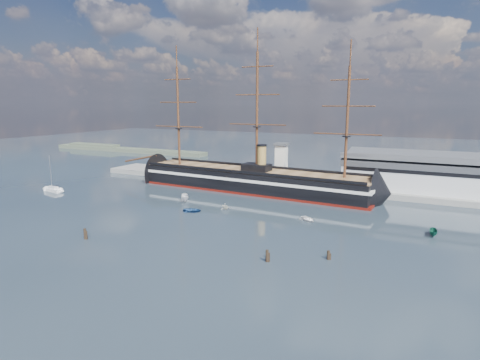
% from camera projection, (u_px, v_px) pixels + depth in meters
% --- Properties ---
extents(ground, '(600.00, 600.00, 0.00)m').
position_uv_depth(ground, '(237.00, 204.00, 130.36)').
color(ground, '#1F2934').
rests_on(ground, ground).
extents(quay, '(180.00, 18.00, 2.00)m').
position_uv_depth(quay, '(300.00, 186.00, 157.79)').
color(quay, slate).
rests_on(quay, ground).
extents(warehouse, '(63.00, 21.00, 11.60)m').
position_uv_depth(warehouse, '(437.00, 174.00, 139.07)').
color(warehouse, '#B7BABC').
rests_on(warehouse, ground).
extents(quay_tower, '(5.00, 5.00, 15.00)m').
position_uv_depth(quay_tower, '(281.00, 161.00, 156.32)').
color(quay_tower, silver).
rests_on(quay_tower, ground).
extents(shoreline, '(120.00, 10.00, 4.00)m').
position_uv_depth(shoreline, '(117.00, 149.00, 274.01)').
color(shoreline, '#3F4C38').
rests_on(shoreline, ground).
extents(warship, '(113.33, 21.47, 53.94)m').
position_uv_depth(warship, '(247.00, 180.00, 149.61)').
color(warship, black).
rests_on(warship, ground).
extents(sailboat, '(8.70, 3.67, 13.48)m').
position_uv_depth(sailboat, '(53.00, 189.00, 148.00)').
color(sailboat, silver).
rests_on(sailboat, ground).
extents(motorboat_a, '(7.84, 6.55, 3.03)m').
position_uv_depth(motorboat_a, '(185.00, 202.00, 132.74)').
color(motorboat_a, white).
rests_on(motorboat_a, ground).
extents(motorboat_b, '(2.34, 3.69, 1.60)m').
position_uv_depth(motorboat_b, '(192.00, 212.00, 120.42)').
color(motorboat_b, navy).
rests_on(motorboat_b, ground).
extents(motorboat_d, '(5.06, 6.10, 2.07)m').
position_uv_depth(motorboat_d, '(225.00, 209.00, 123.39)').
color(motorboat_d, silver).
rests_on(motorboat_d, ground).
extents(motorboat_e, '(3.13, 3.43, 1.56)m').
position_uv_depth(motorboat_e, '(308.00, 221.00, 111.16)').
color(motorboat_e, silver).
rests_on(motorboat_e, ground).
extents(motorboat_f, '(5.59, 2.23, 2.21)m').
position_uv_depth(motorboat_f, '(433.00, 236.00, 98.30)').
color(motorboat_f, '#124D39').
rests_on(motorboat_f, ground).
extents(piling_near_left, '(0.64, 0.64, 3.37)m').
position_uv_depth(piling_near_left, '(85.00, 239.00, 96.26)').
color(piling_near_left, black).
rests_on(piling_near_left, ground).
extents(piling_near_right, '(0.64, 0.64, 3.29)m').
position_uv_depth(piling_near_right, '(267.00, 262.00, 82.55)').
color(piling_near_right, black).
rests_on(piling_near_right, ground).
extents(piling_far_right, '(0.64, 0.64, 2.66)m').
position_uv_depth(piling_far_right, '(328.00, 259.00, 83.76)').
color(piling_far_right, black).
rests_on(piling_far_right, ground).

